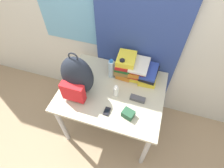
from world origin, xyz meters
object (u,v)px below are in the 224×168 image
(backpack, at_px, (77,78))
(cell_phone, at_px, (107,111))
(book_stack_center, at_px, (138,70))
(camera_pouch, at_px, (128,114))
(water_bottle, at_px, (111,69))
(sunscreen_bottle, at_px, (116,91))
(sunglasses_case, at_px, (138,99))
(sports_bottle, at_px, (122,69))
(book_stack_right, at_px, (148,74))
(book_stack_left, at_px, (126,65))

(backpack, relative_size, cell_phone, 5.83)
(book_stack_center, xyz_separation_m, camera_pouch, (0.03, -0.51, -0.07))
(water_bottle, distance_m, sunscreen_bottle, 0.27)
(sunglasses_case, distance_m, camera_pouch, 0.20)
(sunscreen_bottle, xyz_separation_m, cell_phone, (-0.02, -0.21, -0.06))
(sports_bottle, relative_size, cell_phone, 2.99)
(camera_pouch, bearing_deg, sunglasses_case, 76.82)
(sunscreen_bottle, bearing_deg, book_stack_right, 50.09)
(sports_bottle, xyz_separation_m, sunscreen_bottle, (0.01, -0.25, -0.06))
(sunscreen_bottle, bearing_deg, backpack, -170.08)
(sports_bottle, relative_size, sunscreen_bottle, 1.79)
(cell_phone, distance_m, camera_pouch, 0.20)
(book_stack_left, distance_m, book_stack_right, 0.26)
(book_stack_center, xyz_separation_m, book_stack_right, (0.12, -0.01, -0.03))
(book_stack_right, distance_m, sunscreen_bottle, 0.41)
(sports_bottle, bearing_deg, book_stack_center, 24.46)
(book_stack_center, height_order, cell_phone, book_stack_center)
(sports_bottle, bearing_deg, sunscreen_bottle, -86.84)
(backpack, distance_m, cell_phone, 0.42)
(water_bottle, relative_size, cell_phone, 2.74)
(book_stack_center, xyz_separation_m, sunscreen_bottle, (-0.15, -0.32, -0.03))
(book_stack_center, bearing_deg, sunglasses_case, -76.80)
(book_stack_right, xyz_separation_m, cell_phone, (-0.29, -0.52, -0.06))
(sunscreen_bottle, bearing_deg, sunglasses_case, 3.05)
(sunglasses_case, bearing_deg, backpack, -172.65)
(book_stack_left, height_order, cell_phone, book_stack_left)
(water_bottle, bearing_deg, sports_bottle, 8.09)
(book_stack_left, xyz_separation_m, cell_phone, (-0.03, -0.52, -0.12))
(book_stack_center, relative_size, camera_pouch, 2.10)
(book_stack_center, distance_m, camera_pouch, 0.51)
(book_stack_center, xyz_separation_m, water_bottle, (-0.27, -0.09, 0.01))
(book_stack_left, relative_size, book_stack_center, 0.97)
(sports_bottle, distance_m, cell_phone, 0.47)
(water_bottle, height_order, cell_phone, water_bottle)
(sunglasses_case, bearing_deg, camera_pouch, -103.18)
(cell_phone, bearing_deg, book_stack_center, 72.04)
(book_stack_center, bearing_deg, sports_bottle, -155.54)
(book_stack_left, bearing_deg, camera_pouch, -71.99)
(book_stack_right, height_order, sunscreen_bottle, sunscreen_bottle)
(backpack, height_order, book_stack_right, backpack)
(water_bottle, xyz_separation_m, sunscreen_bottle, (0.12, -0.23, -0.05))
(sports_bottle, relative_size, camera_pouch, 2.05)
(book_stack_center, bearing_deg, book_stack_left, -178.65)
(water_bottle, height_order, camera_pouch, water_bottle)
(cell_phone, height_order, sunglasses_case, sunglasses_case)
(backpack, relative_size, sports_bottle, 1.95)
(book_stack_left, distance_m, sports_bottle, 0.07)
(water_bottle, distance_m, sunglasses_case, 0.42)
(sunscreen_bottle, bearing_deg, camera_pouch, -47.03)
(camera_pouch, bearing_deg, water_bottle, 125.32)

